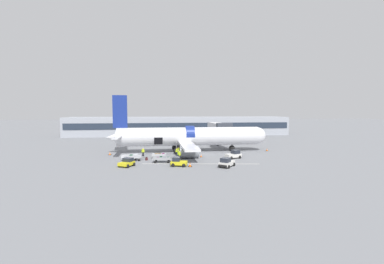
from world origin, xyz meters
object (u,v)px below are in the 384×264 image
at_px(ground_crew_loader_b, 143,152).
at_px(suitcase_on_tarmac_upright, 147,159).
at_px(ground_crew_supervisor, 177,152).
at_px(baggage_cart_queued, 132,158).
at_px(ground_crew_loader_a, 180,155).
at_px(baggage_tug_mid, 234,155).
at_px(baggage_cart_empty, 163,159).
at_px(baggage_cart_loading, 159,156).
at_px(baggage_tug_rear, 178,162).
at_px(baggage_tug_spare, 127,163).
at_px(airplane, 188,137).
at_px(ground_crew_driver, 179,154).
at_px(baggage_tug_lead, 226,163).
at_px(ground_crew_helper, 179,151).

relative_size(ground_crew_loader_b, suitcase_on_tarmac_upright, 2.69).
distance_m(ground_crew_loader_b, ground_crew_supervisor, 6.53).
relative_size(baggage_cart_queued, ground_crew_loader_a, 2.61).
distance_m(baggage_tug_mid, baggage_cart_empty, 13.23).
bearing_deg(baggage_cart_loading, baggage_tug_rear, -68.40).
bearing_deg(baggage_tug_spare, baggage_cart_loading, 51.63).
bearing_deg(baggage_cart_loading, ground_crew_loader_a, -26.31).
distance_m(baggage_cart_queued, suitcase_on_tarmac_upright, 2.56).
relative_size(airplane, ground_crew_loader_b, 20.86).
bearing_deg(ground_crew_supervisor, ground_crew_loader_a, -87.06).
height_order(baggage_tug_rear, baggage_cart_empty, baggage_tug_rear).
height_order(baggage_cart_loading, baggage_cart_queued, baggage_cart_queued).
height_order(baggage_tug_rear, suitcase_on_tarmac_upright, baggage_tug_rear).
xyz_separation_m(ground_crew_driver, ground_crew_supervisor, (-0.05, 2.79, 0.03)).
bearing_deg(baggage_cart_queued, ground_crew_loader_b, 68.86).
bearing_deg(suitcase_on_tarmac_upright, baggage_cart_queued, -176.98).
height_order(baggage_tug_rear, ground_crew_loader_b, ground_crew_loader_b).
relative_size(baggage_tug_spare, baggage_cart_loading, 0.83).
relative_size(baggage_tug_spare, ground_crew_loader_b, 1.79).
relative_size(baggage_cart_queued, baggage_cart_empty, 1.00).
bearing_deg(ground_crew_loader_b, baggage_tug_lead, -40.90).
xyz_separation_m(baggage_tug_mid, ground_crew_helper, (-9.74, 4.74, 0.20)).
bearing_deg(baggage_cart_loading, ground_crew_helper, 36.17).
xyz_separation_m(baggage_cart_queued, ground_crew_helper, (8.64, 4.66, 0.32)).
height_order(ground_crew_driver, ground_crew_helper, ground_crew_helper).
bearing_deg(ground_crew_helper, ground_crew_supervisor, -117.28).
relative_size(baggage_tug_rear, baggage_cart_loading, 0.81).
bearing_deg(airplane, baggage_cart_empty, -117.38).
xyz_separation_m(baggage_tug_spare, baggage_cart_empty, (5.60, 2.44, -0.05)).
distance_m(baggage_tug_lead, baggage_cart_queued, 16.62).
height_order(baggage_cart_empty, suitcase_on_tarmac_upright, baggage_cart_empty).
bearing_deg(baggage_tug_lead, baggage_cart_queued, 154.76).
xyz_separation_m(baggage_tug_rear, baggage_tug_spare, (-8.00, 0.89, -0.04)).
height_order(airplane, baggage_cart_loading, airplane).
bearing_deg(baggage_tug_spare, ground_crew_helper, 45.97).
relative_size(baggage_cart_queued, ground_crew_supervisor, 2.52).
relative_size(baggage_tug_rear, suitcase_on_tarmac_upright, 4.71).
bearing_deg(ground_crew_driver, baggage_cart_queued, -172.64).
height_order(airplane, ground_crew_driver, airplane).
relative_size(baggage_tug_spare, baggage_cart_queued, 0.72).
height_order(baggage_tug_lead, baggage_tug_spare, baggage_tug_lead).
bearing_deg(baggage_cart_empty, airplane, 62.62).
relative_size(baggage_tug_rear, ground_crew_loader_b, 1.75).
bearing_deg(baggage_cart_empty, baggage_cart_queued, 157.95).
bearing_deg(ground_crew_loader_b, ground_crew_driver, -27.26).
xyz_separation_m(baggage_cart_empty, ground_crew_loader_a, (3.11, 2.21, 0.29)).
relative_size(baggage_tug_mid, ground_crew_loader_a, 2.11).
height_order(baggage_tug_lead, ground_crew_helper, ground_crew_helper).
distance_m(baggage_cart_queued, ground_crew_loader_a, 8.42).
height_order(ground_crew_loader_a, ground_crew_supervisor, ground_crew_supervisor).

